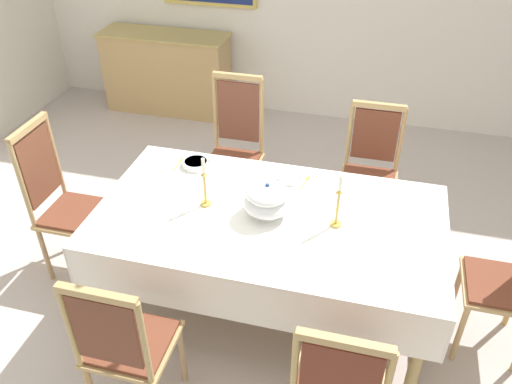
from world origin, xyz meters
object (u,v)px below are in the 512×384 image
spoon_primary (181,161)px  sideboard (167,73)px  soup_tureen (267,200)px  candlestick_east (338,206)px  bowl_near_left (196,163)px  spoon_secondary (307,179)px  candlestick_west (205,187)px  dining_table (269,224)px  chair_north_b (370,170)px  bowl_near_right (290,177)px  chair_south_a (125,344)px  chair_north_a (235,147)px  chair_head_west (63,200)px

spoon_primary → sideboard: sideboard is taller
soup_tureen → candlestick_east: 0.43m
bowl_near_left → spoon_secondary: 0.80m
candlestick_west → sideboard: size_ratio=0.24×
dining_table → candlestick_west: (-0.42, -0.00, 0.21)m
dining_table → spoon_secondary: (0.16, 0.44, 0.08)m
spoon_primary → chair_north_b: bearing=24.2°
chair_north_b → bowl_near_right: bearing=48.0°
chair_north_b → spoon_secondary: 0.72m
chair_north_b → soup_tureen: 1.20m
chair_south_a → candlestick_west: 1.06m
chair_north_a → spoon_primary: 0.63m
chair_south_a → bowl_near_left: size_ratio=5.49×
chair_south_a → spoon_primary: bearing=99.4°
bowl_near_right → chair_north_a: bearing=134.3°
candlestick_west → bowl_near_left: (-0.22, 0.42, -0.11)m
dining_table → chair_north_b: (0.57, 1.00, -0.12)m
chair_north_b → candlestick_east: 1.07m
sideboard → dining_table: bearing=124.3°
chair_south_a → candlestick_west: size_ratio=3.11×
soup_tureen → bowl_near_right: (0.06, 0.42, -0.09)m
dining_table → bowl_near_right: size_ratio=13.56×
spoon_primary → sideboard: bearing=117.3°
dining_table → spoon_primary: bearing=149.6°
bowl_near_left → spoon_secondary: size_ratio=1.11×
bowl_near_right → sideboard: sideboard is taller
candlestick_west → spoon_secondary: size_ratio=1.96×
bowl_near_right → spoon_secondary: bowl_near_right is taller
dining_table → candlestick_west: size_ratio=6.24×
chair_head_west → bowl_near_left: size_ratio=6.04×
chair_south_a → soup_tureen: chair_south_a is taller
bowl_near_left → dining_table: bearing=-33.5°
bowl_near_left → sideboard: size_ratio=0.14×
spoon_primary → sideboard: 2.50m
chair_south_a → candlestick_west: bearing=83.9°
chair_south_a → spoon_secondary: (0.69, 1.44, 0.20)m
chair_north_a → bowl_near_left: size_ratio=6.08×
chair_south_a → bowl_near_right: bearing=67.9°
candlestick_west → bowl_near_left: size_ratio=1.77×
dining_table → chair_north_a: 1.14m
chair_north_b → spoon_primary: size_ratio=6.05×
chair_south_a → candlestick_east: size_ratio=2.99×
dining_table → spoon_primary: size_ratio=12.14×
chair_head_west → bowl_near_right: 1.61m
dining_table → candlestick_east: size_ratio=6.01×
chair_north_a → candlestick_east: (0.94, -1.01, 0.31)m
bowl_near_right → sideboard: bearing=129.6°
chair_south_a → candlestick_east: 1.41m
spoon_secondary → sideboard: 3.02m
soup_tureen → candlestick_west: candlestick_west is taller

